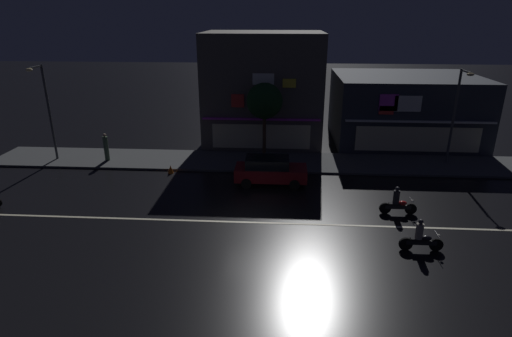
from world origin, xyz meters
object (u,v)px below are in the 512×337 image
at_px(streetlamp_mid, 457,109).
at_px(traffic_cone, 171,169).
at_px(streetlamp_west, 46,105).
at_px(pedestrian_on_sidewalk, 106,148).
at_px(motorcycle_following, 398,203).
at_px(motorcycle_lead, 421,238).
at_px(parked_car_near_kerb, 270,170).

xyz_separation_m(streetlamp_mid, traffic_cone, (-18.43, -2.67, -3.64)).
bearing_deg(traffic_cone, streetlamp_west, 168.62).
bearing_deg(pedestrian_on_sidewalk, motorcycle_following, -127.76).
height_order(pedestrian_on_sidewalk, motorcycle_lead, pedestrian_on_sidewalk).
relative_size(parked_car_near_kerb, traffic_cone, 7.82).
distance_m(parked_car_near_kerb, motorcycle_following, 7.63).
height_order(parked_car_near_kerb, motorcycle_lead, parked_car_near_kerb).
bearing_deg(traffic_cone, pedestrian_on_sidewalk, 159.58).
bearing_deg(traffic_cone, motorcycle_lead, -32.81).
xyz_separation_m(pedestrian_on_sidewalk, traffic_cone, (4.93, -1.84, -0.77)).
relative_size(motorcycle_lead, motorcycle_following, 1.00).
height_order(streetlamp_mid, pedestrian_on_sidewalk, streetlamp_mid).
distance_m(motorcycle_lead, traffic_cone, 15.77).
height_order(pedestrian_on_sidewalk, parked_car_near_kerb, pedestrian_on_sidewalk).
bearing_deg(motorcycle_following, pedestrian_on_sidewalk, 164.57).
distance_m(streetlamp_mid, motorcycle_lead, 12.79).
xyz_separation_m(motorcycle_lead, traffic_cone, (-13.25, 8.54, -0.36)).
relative_size(streetlamp_mid, traffic_cone, 11.47).
distance_m(pedestrian_on_sidewalk, motorcycle_following, 19.34).
bearing_deg(motorcycle_lead, parked_car_near_kerb, -48.72).
xyz_separation_m(parked_car_near_kerb, traffic_cone, (-6.47, 1.32, -0.59)).
distance_m(pedestrian_on_sidewalk, motorcycle_lead, 20.94).
bearing_deg(parked_car_near_kerb, motorcycle_following, 151.08).
bearing_deg(streetlamp_west, motorcycle_lead, -25.17).
distance_m(streetlamp_mid, pedestrian_on_sidewalk, 23.56).
distance_m(motorcycle_following, traffic_cone, 14.07).
distance_m(streetlamp_west, motorcycle_lead, 24.40).
bearing_deg(motorcycle_following, parked_car_near_kerb, 156.38).
bearing_deg(parked_car_near_kerb, pedestrian_on_sidewalk, -15.46).
distance_m(streetlamp_mid, motorcycle_following, 9.89).
bearing_deg(pedestrian_on_sidewalk, parked_car_near_kerb, -122.49).
height_order(streetlamp_mid, motorcycle_following, streetlamp_mid).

